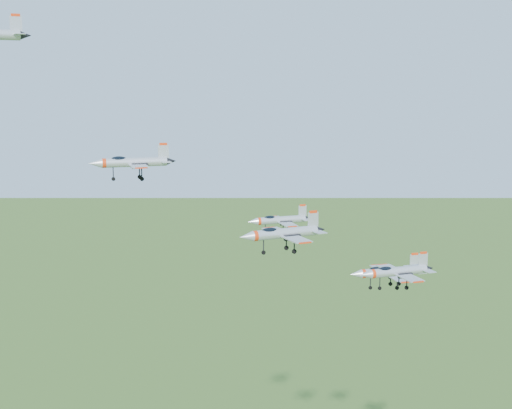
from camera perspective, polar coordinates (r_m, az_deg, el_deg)
jet_left_high at (r=97.88m, az=-9.89°, el=3.37°), size 11.70×9.92×3.17m
jet_right_high at (r=81.39m, az=2.12°, el=-2.30°), size 10.99×9.16×2.94m
jet_left_low at (r=117.13m, az=1.88°, el=-1.24°), size 11.15×9.43×3.01m
jet_right_low at (r=102.51m, az=11.15°, el=-5.27°), size 11.76×9.92×3.17m
jet_trail at (r=122.39m, az=10.44°, el=-5.31°), size 13.62×11.59×3.71m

